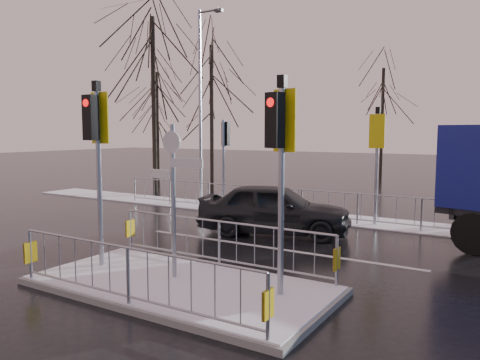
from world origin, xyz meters
The scene contains 11 objects.
ground centered at (0.00, 0.00, 0.00)m, with size 120.00×120.00×0.00m, color black.
snow_verge centered at (0.00, 8.60, 0.02)m, with size 30.00×2.00×0.04m, color white.
lane_markings centered at (0.00, -0.33, 0.00)m, with size 8.00×11.38×0.01m.
traffic_island centered at (-0.01, 0.01, 0.39)m, with size 6.00×3.04×4.15m.
far_kerb_fixtures centered at (0.29, 8.09, 1.02)m, with size 18.00×0.65×3.83m.
car_far_lane centered at (-0.71, 5.36, 0.77)m, with size 1.83×4.54×1.55m, color black.
tree_near_a centered at (-10.50, 11.00, 6.11)m, with size 4.75×4.75×8.97m.
tree_near_b centered at (-8.00, 12.50, 5.15)m, with size 4.00×4.00×7.55m.
tree_near_c centered at (-12.50, 13.50, 4.50)m, with size 3.50×3.50×6.61m.
tree_far_a centered at (-2.00, 22.00, 4.82)m, with size 3.75×3.75×7.08m.
street_lamp_left centered at (-6.43, 9.50, 4.49)m, with size 1.25×0.18×8.20m.
Camera 1 is at (5.69, -6.97, 3.08)m, focal length 35.00 mm.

